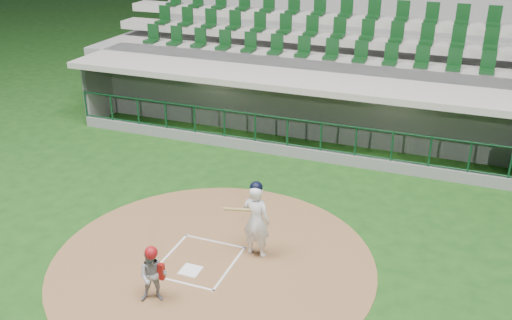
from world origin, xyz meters
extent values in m
plane|color=#163E11|center=(0.00, 0.00, 0.00)|extent=(120.00, 120.00, 0.00)
cylinder|color=brown|center=(0.30, -0.20, 0.01)|extent=(7.20, 7.20, 0.01)
cube|color=white|center=(0.00, -0.70, 0.02)|extent=(0.43, 0.43, 0.02)
cube|color=white|center=(-0.75, -0.30, 0.02)|extent=(0.05, 1.80, 0.01)
cube|color=white|center=(0.75, -0.30, 0.02)|extent=(0.05, 1.80, 0.01)
cube|color=silver|center=(0.00, 0.55, 0.02)|extent=(1.55, 0.05, 0.01)
cube|color=white|center=(0.00, -1.15, 0.02)|extent=(1.55, 0.05, 0.01)
cube|color=slate|center=(0.00, 7.50, -0.55)|extent=(15.00, 3.00, 0.10)
cube|color=slate|center=(0.00, 9.10, 0.85)|extent=(15.00, 0.20, 2.70)
cube|color=beige|center=(0.00, 8.98, 1.10)|extent=(13.50, 0.04, 0.90)
cube|color=slate|center=(-7.50, 7.50, 0.85)|extent=(0.20, 3.00, 2.70)
cube|color=#9C958D|center=(0.00, 7.25, 2.30)|extent=(15.40, 3.50, 0.20)
cube|color=slate|center=(0.00, 5.95, 0.15)|extent=(15.00, 0.15, 0.40)
cube|color=black|center=(0.00, 5.95, 1.73)|extent=(15.00, 0.01, 0.95)
cube|color=brown|center=(0.00, 8.55, -0.28)|extent=(12.75, 0.40, 0.45)
cube|color=white|center=(-3.00, 7.50, 2.17)|extent=(1.30, 0.35, 0.04)
cube|color=white|center=(3.00, 7.50, 2.17)|extent=(1.30, 0.35, 0.04)
imported|color=#9E1811|center=(-6.13, 8.26, 0.27)|extent=(1.04, 0.64, 1.55)
imported|color=#9F1116|center=(-1.78, 8.32, 0.31)|extent=(1.02, 0.70, 1.61)
imported|color=maroon|center=(2.12, 8.24, 0.44)|extent=(1.05, 0.85, 1.87)
imported|color=#A31118|center=(5.30, 8.48, 0.29)|extent=(1.48, 0.49, 1.59)
cube|color=gray|center=(0.00, 10.75, 1.15)|extent=(17.00, 6.50, 2.50)
cube|color=gray|center=(0.00, 9.25, 2.30)|extent=(16.60, 0.95, 0.30)
cube|color=gray|center=(0.00, 10.20, 2.85)|extent=(16.60, 0.95, 0.30)
cube|color=gray|center=(0.00, 11.15, 3.40)|extent=(16.60, 0.95, 0.30)
cube|color=slate|center=(0.00, 14.10, 2.53)|extent=(17.00, 0.25, 5.05)
imported|color=white|center=(1.10, 0.40, 0.89)|extent=(0.68, 0.48, 1.76)
sphere|color=black|center=(1.10, 0.40, 1.71)|extent=(0.28, 0.28, 0.28)
cylinder|color=tan|center=(0.85, 0.15, 1.25)|extent=(0.58, 0.79, 0.39)
imported|color=gray|center=(-0.21, -1.84, 0.60)|extent=(0.70, 0.63, 1.17)
sphere|color=maroon|center=(-0.21, -1.84, 1.13)|extent=(0.26, 0.26, 0.26)
cube|color=maroon|center=(-0.21, -1.69, 0.62)|extent=(0.32, 0.10, 0.35)
camera|label=1|loc=(5.01, -9.76, 7.27)|focal=40.00mm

